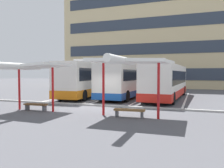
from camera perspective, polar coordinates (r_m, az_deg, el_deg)
The scene contains 14 objects.
ground_plane at distance 16.46m, azimuth -3.74°, elevation -5.75°, with size 160.00×160.00×0.00m, color #515156.
terminal_building at distance 45.47m, azimuth 11.83°, elevation 10.08°, with size 33.04×14.65×19.43m.
coach_bus_0 at distance 24.54m, azimuth -5.30°, elevation 1.15°, with size 3.30×12.42×3.79m.
coach_bus_1 at distance 23.37m, azimuth 3.99°, elevation 0.96°, with size 2.96×11.36×3.64m.
coach_bus_2 at distance 22.57m, azimuth 13.46°, elevation 0.62°, with size 3.07×11.95×3.52m.
lane_stripe_0 at distance 25.70m, azimuth -8.70°, elevation -2.75°, with size 0.16×14.00×0.01m, color white.
lane_stripe_1 at distance 24.10m, azimuth -0.67°, elevation -3.08°, with size 0.16×14.00×0.01m, color white.
lane_stripe_2 at distance 23.03m, azimuth 8.30°, elevation -3.37°, with size 0.16×14.00×0.01m, color white.
lane_stripe_3 at distance 22.56m, azimuth 17.89°, elevation -3.60°, with size 0.16×14.00×0.01m, color white.
waiting_shelter_1 at distance 15.33m, azimuth -19.20°, elevation 3.92°, with size 3.62×4.75×3.06m.
bench_2 at distance 15.67m, azimuth -18.42°, elevation -5.07°, with size 1.61×0.49×0.45m.
waiting_shelter_2 at distance 12.34m, azimuth 4.12°, elevation 5.42°, with size 4.13×4.98×3.22m.
bench_3 at distance 12.68m, azimuth 4.33°, elevation -6.73°, with size 1.73×0.54×0.45m.
platform_kerb at distance 16.90m, azimuth -3.07°, elevation -5.33°, with size 44.00×0.24×0.12m, color #ADADA8.
Camera 1 is at (6.60, -14.90, 2.39)m, focal length 36.78 mm.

